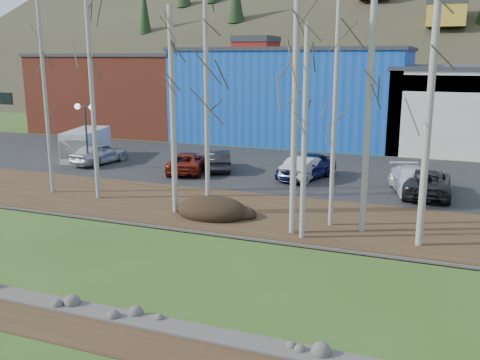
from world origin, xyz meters
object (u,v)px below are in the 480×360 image
at_px(car_0, 99,153).
at_px(car_4, 306,167).
at_px(car_1, 218,160).
at_px(van_grey, 85,145).
at_px(car_2, 189,162).
at_px(car_5, 427,182).
at_px(car_3, 306,166).
at_px(street_lamp, 85,118).
at_px(car_6, 411,180).

distance_m(car_0, car_4, 14.79).
relative_size(car_1, van_grey, 0.77).
xyz_separation_m(car_1, car_2, (-1.55, -1.29, -0.02)).
xyz_separation_m(car_0, car_5, (21.93, -0.88, -0.04)).
distance_m(car_0, car_3, 14.81).
height_order(car_1, car_3, car_3).
height_order(car_3, car_5, car_3).
bearing_deg(car_5, car_4, -13.08).
bearing_deg(car_0, car_1, -164.72).
relative_size(street_lamp, car_3, 0.93).
relative_size(car_3, car_6, 0.99).
xyz_separation_m(street_lamp, car_4, (14.53, 2.23, -2.69)).
relative_size(car_2, van_grey, 0.90).
relative_size(car_2, car_6, 1.01).
bearing_deg(van_grey, car_1, -15.72).
height_order(car_3, van_grey, van_grey).
bearing_deg(van_grey, car_4, -17.31).
height_order(car_2, car_3, car_3).
distance_m(street_lamp, van_grey, 4.19).
bearing_deg(car_6, car_2, 162.18).
relative_size(car_5, car_6, 1.11).
relative_size(car_4, van_grey, 0.83).
bearing_deg(car_4, street_lamp, 20.57).
height_order(car_0, car_1, car_0).
height_order(car_4, car_5, car_5).
height_order(car_1, van_grey, van_grey).
xyz_separation_m(car_4, car_6, (6.30, -1.14, -0.04)).
distance_m(car_2, car_3, 7.72).
relative_size(car_1, car_3, 0.88).
distance_m(car_1, car_3, 6.14).
distance_m(car_0, van_grey, 2.26).
bearing_deg(car_0, car_6, -173.16).
bearing_deg(car_0, car_2, -173.57).
bearing_deg(car_2, car_1, -155.45).
xyz_separation_m(car_4, van_grey, (-16.75, 0.45, 0.36)).
distance_m(car_2, car_4, 7.70).
bearing_deg(car_2, car_0, -17.21).
height_order(car_0, car_6, car_0).
relative_size(car_2, car_3, 1.02).
bearing_deg(car_3, car_6, 9.31).
bearing_deg(car_5, van_grey, -6.00).
distance_m(street_lamp, car_1, 9.25).
distance_m(car_1, car_2, 2.02).
distance_m(car_1, car_6, 12.51).
height_order(car_2, car_6, car_6).
bearing_deg(car_6, car_5, -38.65).
bearing_deg(car_1, street_lamp, -8.88).
bearing_deg(car_5, car_3, -13.27).
bearing_deg(car_5, car_0, -3.66).
xyz_separation_m(car_2, van_grey, (-9.09, 1.29, 0.42)).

